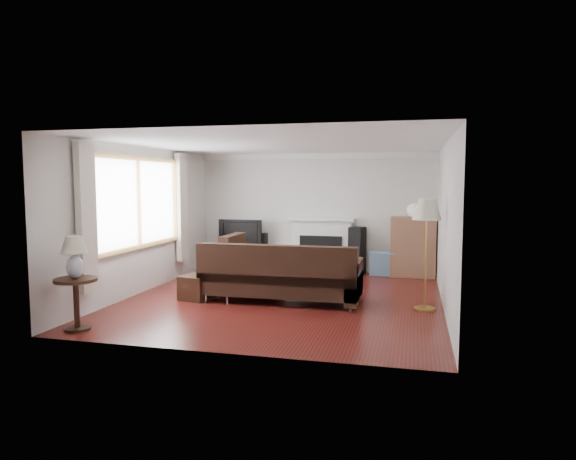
% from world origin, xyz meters
% --- Properties ---
extents(room, '(5.10, 5.60, 2.54)m').
position_xyz_m(room, '(0.00, 0.00, 1.25)').
color(room, '#531612').
rests_on(room, ground).
extents(window, '(0.12, 2.74, 1.54)m').
position_xyz_m(window, '(-2.45, -0.20, 1.55)').
color(window, olive).
rests_on(window, room).
extents(curtain_near, '(0.10, 0.35, 2.10)m').
position_xyz_m(curtain_near, '(-2.40, -1.72, 1.40)').
color(curtain_near, beige).
rests_on(curtain_near, room).
extents(curtain_far, '(0.10, 0.35, 2.10)m').
position_xyz_m(curtain_far, '(-2.40, 1.32, 1.40)').
color(curtain_far, beige).
rests_on(curtain_far, room).
extents(fireplace, '(1.40, 0.26, 1.15)m').
position_xyz_m(fireplace, '(0.15, 2.64, 0.57)').
color(fireplace, white).
rests_on(fireplace, room).
extents(tv_stand, '(1.10, 0.49, 0.55)m').
position_xyz_m(tv_stand, '(-1.56, 2.47, 0.27)').
color(tv_stand, black).
rests_on(tv_stand, ground).
extents(television, '(0.95, 0.13, 0.55)m').
position_xyz_m(television, '(-1.56, 2.47, 0.82)').
color(television, black).
rests_on(television, tv_stand).
extents(speaker_left, '(0.24, 0.28, 0.80)m').
position_xyz_m(speaker_left, '(-1.14, 2.55, 0.40)').
color(speaker_left, black).
rests_on(speaker_left, ground).
extents(speaker_right, '(0.36, 0.39, 0.98)m').
position_xyz_m(speaker_right, '(0.92, 2.52, 0.49)').
color(speaker_right, black).
rests_on(speaker_right, ground).
extents(bookshelf, '(0.88, 0.42, 1.20)m').
position_xyz_m(bookshelf, '(2.03, 2.51, 0.60)').
color(bookshelf, brown).
rests_on(bookshelf, ground).
extents(globe_lamp, '(0.27, 0.27, 0.27)m').
position_xyz_m(globe_lamp, '(2.03, 2.51, 1.34)').
color(globe_lamp, white).
rests_on(globe_lamp, bookshelf).
extents(sectional_sofa, '(2.72, 1.99, 0.88)m').
position_xyz_m(sectional_sofa, '(-0.00, -0.13, 0.44)').
color(sectional_sofa, black).
rests_on(sectional_sofa, ground).
extents(coffee_table, '(1.10, 0.68, 0.41)m').
position_xyz_m(coffee_table, '(-0.19, 1.48, 0.20)').
color(coffee_table, '#A1844D').
rests_on(coffee_table, ground).
extents(footstool, '(0.56, 0.56, 0.39)m').
position_xyz_m(footstool, '(-1.35, -0.37, 0.20)').
color(footstool, black).
rests_on(footstool, ground).
extents(floor_lamp, '(0.44, 0.44, 1.65)m').
position_xyz_m(floor_lamp, '(2.22, -0.20, 0.83)').
color(floor_lamp, '#AA833B').
rests_on(floor_lamp, ground).
extents(side_table, '(0.54, 0.54, 0.67)m').
position_xyz_m(side_table, '(-2.15, -2.34, 0.34)').
color(side_table, black).
rests_on(side_table, ground).
extents(table_lamp, '(0.33, 0.33, 0.54)m').
position_xyz_m(table_lamp, '(-2.15, -2.34, 0.94)').
color(table_lamp, silver).
rests_on(table_lamp, side_table).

